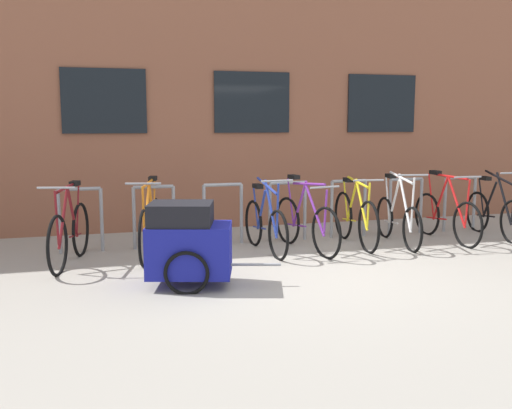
# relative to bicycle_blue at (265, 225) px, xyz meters

# --- Properties ---
(ground_plane) EXTENTS (42.00, 42.00, 0.00)m
(ground_plane) POSITION_rel_bicycle_blue_xyz_m (0.34, -1.26, -0.37)
(ground_plane) COLOR #9E998E
(storefront_building) EXTENTS (28.00, 5.17, 5.29)m
(storefront_building) POSITION_rel_bicycle_blue_xyz_m (0.34, 4.51, 2.27)
(storefront_building) COLOR brown
(storefront_building) RESTS_ON ground
(bike_rack) EXTENTS (6.61, 0.05, 0.91)m
(bike_rack) POSITION_rel_bicycle_blue_xyz_m (0.54, 0.64, 0.17)
(bike_rack) COLOR gray
(bike_rack) RESTS_ON ground
(bicycle_blue) EXTENTS (0.44, 1.64, 1.06)m
(bicycle_blue) POSITION_rel_bicycle_blue_xyz_m (0.00, 0.00, 0.00)
(bicycle_blue) COLOR black
(bicycle_blue) RESTS_ON ground
(bicycle_purple) EXTENTS (0.48, 1.75, 1.05)m
(bicycle_purple) POSITION_rel_bicycle_blue_xyz_m (0.58, -0.05, 0.01)
(bicycle_purple) COLOR black
(bicycle_purple) RESTS_ON ground
(bicycle_black) EXTENTS (0.44, 1.66, 1.08)m
(bicycle_black) POSITION_rel_bicycle_blue_xyz_m (3.74, 0.02, 0.00)
(bicycle_black) COLOR black
(bicycle_black) RESTS_ON ground
(bicycle_white) EXTENTS (0.44, 1.69, 1.10)m
(bicycle_white) POSITION_rel_bicycle_blue_xyz_m (2.03, -0.02, 0.00)
(bicycle_white) COLOR black
(bicycle_white) RESTS_ON ground
(bicycle_maroon) EXTENTS (0.55, 1.70, 1.06)m
(bicycle_maroon) POSITION_rel_bicycle_blue_xyz_m (-2.58, -0.02, 0.02)
(bicycle_maroon) COLOR black
(bicycle_maroon) RESTS_ON ground
(bicycle_yellow) EXTENTS (0.44, 1.77, 1.03)m
(bicycle_yellow) POSITION_rel_bicycle_blue_xyz_m (1.40, 0.09, 0.02)
(bicycle_yellow) COLOR black
(bicycle_yellow) RESTS_ON ground
(bicycle_red) EXTENTS (0.44, 1.72, 1.06)m
(bicycle_red) POSITION_rel_bicycle_blue_xyz_m (2.86, 0.00, 0.01)
(bicycle_red) COLOR black
(bicycle_red) RESTS_ON ground
(bicycle_orange) EXTENTS (0.56, 1.76, 1.06)m
(bicycle_orange) POSITION_rel_bicycle_blue_xyz_m (-1.56, 0.17, 0.03)
(bicycle_orange) COLOR black
(bicycle_orange) RESTS_ON ground
(bike_trailer) EXTENTS (1.48, 0.82, 0.94)m
(bike_trailer) POSITION_rel_bicycle_blue_xyz_m (-1.29, -1.37, 0.11)
(bike_trailer) COLOR navy
(bike_trailer) RESTS_ON ground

